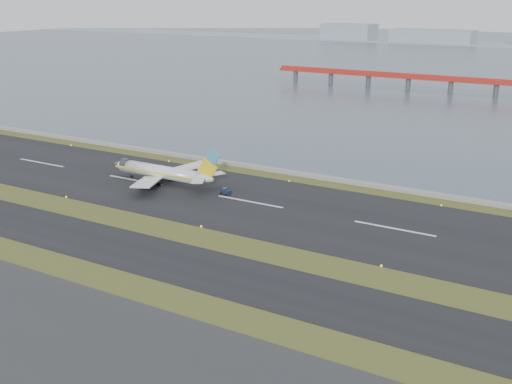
# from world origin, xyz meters

# --- Properties ---
(ground) EXTENTS (1000.00, 1000.00, 0.00)m
(ground) POSITION_xyz_m (0.00, 0.00, 0.00)
(ground) COLOR #344318
(ground) RESTS_ON ground
(taxiway_strip) EXTENTS (1000.00, 18.00, 0.10)m
(taxiway_strip) POSITION_xyz_m (0.00, -12.00, 0.05)
(taxiway_strip) COLOR black
(taxiway_strip) RESTS_ON ground
(runway_strip) EXTENTS (1000.00, 45.00, 0.10)m
(runway_strip) POSITION_xyz_m (0.00, 30.00, 0.05)
(runway_strip) COLOR black
(runway_strip) RESTS_ON ground
(seawall) EXTENTS (1000.00, 2.50, 1.00)m
(seawall) POSITION_xyz_m (0.00, 60.00, 0.50)
(seawall) COLOR gray
(seawall) RESTS_ON ground
(red_pier) EXTENTS (260.00, 5.00, 10.20)m
(red_pier) POSITION_xyz_m (20.00, 250.00, 7.28)
(red_pier) COLOR red
(red_pier) RESTS_ON ground
(airliner) EXTENTS (38.52, 32.89, 12.80)m
(airliner) POSITION_xyz_m (-30.34, 31.72, 3.46)
(airliner) COLOR white
(airliner) RESTS_ON ground
(pushback_tug) EXTENTS (3.06, 2.04, 1.84)m
(pushback_tug) POSITION_xyz_m (-9.33, 32.28, 0.89)
(pushback_tug) COLOR #141E37
(pushback_tug) RESTS_ON ground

